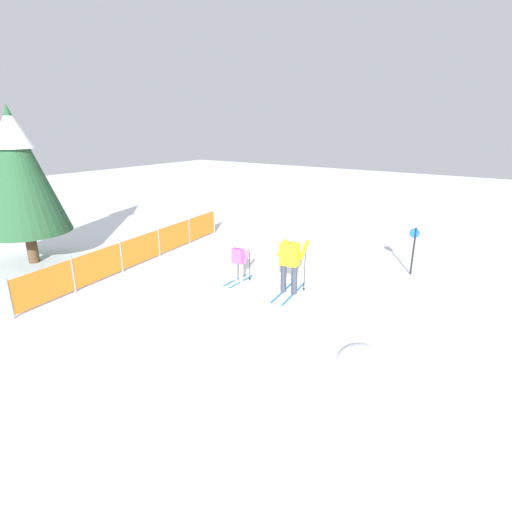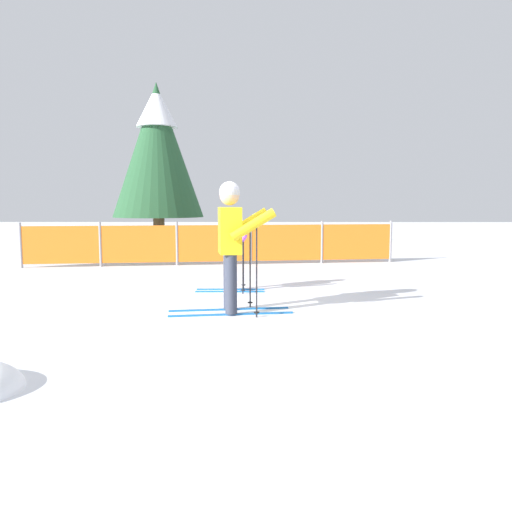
# 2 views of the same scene
# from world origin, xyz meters

# --- Properties ---
(ground_plane) EXTENTS (60.00, 60.00, 0.00)m
(ground_plane) POSITION_xyz_m (0.00, 0.00, 0.00)
(ground_plane) COLOR white
(skier_adult) EXTENTS (1.64, 0.79, 1.70)m
(skier_adult) POSITION_xyz_m (0.30, 0.05, 1.02)
(skier_adult) COLOR #1966B2
(skier_adult) RESTS_ON ground_plane
(skier_child) EXTENTS (1.12, 0.56, 1.19)m
(skier_child) POSITION_xyz_m (0.19, 1.64, 0.69)
(skier_child) COLOR #1966B2
(skier_child) RESTS_ON ground_plane
(safety_fence) EXTENTS (8.46, 1.19, 1.00)m
(safety_fence) POSITION_xyz_m (-0.39, 5.05, 0.50)
(safety_fence) COLOR gray
(safety_fence) RESTS_ON ground_plane
(conifer_far) EXTENTS (2.59, 2.59, 4.80)m
(conifer_far) POSITION_xyz_m (-2.26, 8.04, 2.97)
(conifer_far) COLOR #4C3823
(conifer_far) RESTS_ON ground_plane
(trail_marker) EXTENTS (0.05, 0.28, 1.41)m
(trail_marker) POSITION_xyz_m (3.53, -2.22, 0.87)
(trail_marker) COLOR black
(trail_marker) RESTS_ON ground_plane
(snow_mound) EXTENTS (1.09, 0.92, 0.43)m
(snow_mound) POSITION_xyz_m (-1.72, -2.70, 0.00)
(snow_mound) COLOR white
(snow_mound) RESTS_ON ground_plane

